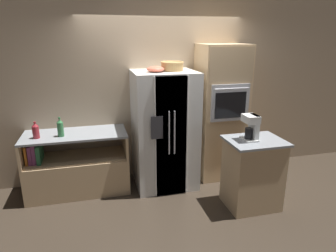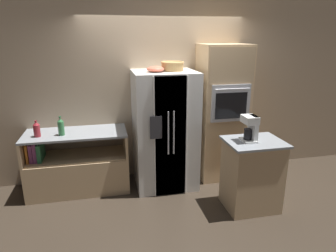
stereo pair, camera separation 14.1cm
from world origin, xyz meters
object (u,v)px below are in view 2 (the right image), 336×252
wall_oven (222,113)px  coffee_maker (251,127)px  bottle_short (37,129)px  refrigerator (165,130)px  fruit_bowl (156,69)px  wicker_basket (172,66)px  bottle_tall (61,127)px

wall_oven → coffee_maker: (-0.03, -1.00, 0.07)m
bottle_short → coffee_maker: size_ratio=0.70×
refrigerator → fruit_bowl: size_ratio=7.12×
wicker_basket → bottle_tall: (-1.58, -0.03, -0.79)m
bottle_tall → wicker_basket: bearing=1.1°
wicker_basket → bottle_tall: 1.77m
wall_oven → fruit_bowl: bearing=-171.1°
wall_oven → coffee_maker: bearing=-91.5°
wicker_basket → bottle_tall: wicker_basket is taller
bottle_tall → coffee_maker: (2.37, -0.90, 0.11)m
refrigerator → coffee_maker: (0.91, -0.90, 0.26)m
bottle_short → coffee_maker: bearing=-18.5°
fruit_bowl → coffee_maker: fruit_bowl is taller
wall_oven → wicker_basket: size_ratio=6.40×
wall_oven → fruit_bowl: 1.31m
refrigerator → wall_oven: (0.94, 0.10, 0.19)m
wicker_basket → bottle_short: size_ratio=1.43×
wall_oven → wicker_basket: (-0.82, -0.07, 0.75)m
refrigerator → wall_oven: bearing=6.1°
refrigerator → bottle_short: 1.78m
wicker_basket → bottle_tall: size_ratio=1.21×
wicker_basket → fruit_bowl: (-0.26, -0.10, -0.03)m
coffee_maker → wicker_basket: bearing=130.3°
wicker_basket → bottle_short: bearing=-179.0°
bottle_short → wall_oven: bearing=2.2°
wicker_basket → bottle_short: (-1.90, -0.03, -0.80)m
coffee_maker → refrigerator: bearing=135.2°
coffee_maker → bottle_short: bearing=161.5°
refrigerator → wall_oven: wall_oven is taller
bottle_tall → bottle_short: 0.31m
wall_oven → bottle_short: bearing=-177.8°
bottle_short → bottle_tall: bearing=0.2°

